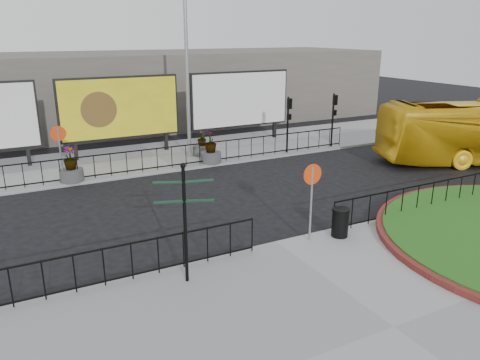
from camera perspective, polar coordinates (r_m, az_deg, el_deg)
ground at (r=14.79m, az=4.33°, el=-7.88°), size 90.00×90.00×0.00m
pavement_near at (r=11.39m, az=18.23°, el=-16.88°), size 30.00×10.00×0.12m
pavement_far at (r=25.16m, az=-10.14°, el=2.83°), size 44.00×6.00×0.12m
railing_near_left at (r=12.43m, az=-19.52°, el=-10.68°), size 10.00×0.10×1.10m
railing_near_right at (r=18.40m, az=22.41°, el=-1.76°), size 9.00×0.10×1.10m
railing_far at (r=22.86m, az=-5.77°, el=3.11°), size 18.00×0.10×1.10m
speed_sign_far at (r=21.28m, az=-21.18°, el=4.37°), size 0.64×0.07×2.47m
speed_sign_near at (r=14.30m, az=8.75°, el=-0.67°), size 0.64×0.07×2.47m
billboard_mid at (r=25.20m, az=-14.42°, el=8.48°), size 6.20×0.31×4.10m
billboard_right at (r=27.61m, az=0.02°, el=9.78°), size 6.20×0.31×4.10m
lamp_post at (r=23.96m, az=-6.48°, el=13.83°), size 0.74×0.18×9.23m
signal_pole_a at (r=25.09m, az=5.93°, el=7.74°), size 0.22×0.26×3.00m
signal_pole_b at (r=26.84m, az=11.36°, el=8.13°), size 0.22×0.26×3.00m
building_backdrop at (r=34.27m, az=-15.55°, el=10.51°), size 40.00×10.00×5.00m
fingerpost_sign at (r=11.79m, az=-6.76°, el=-3.88°), size 1.48×0.70×3.21m
litter_bin at (r=15.20m, az=12.11°, el=-5.06°), size 0.56×0.56×0.93m
planter_a at (r=21.60m, az=-19.91°, el=1.31°), size 1.02×1.02×1.56m
planter_b at (r=23.31m, az=-3.58°, el=3.55°), size 1.02×1.02×1.59m
planter_c at (r=24.85m, az=-4.66°, el=4.06°), size 0.98×0.98×1.35m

